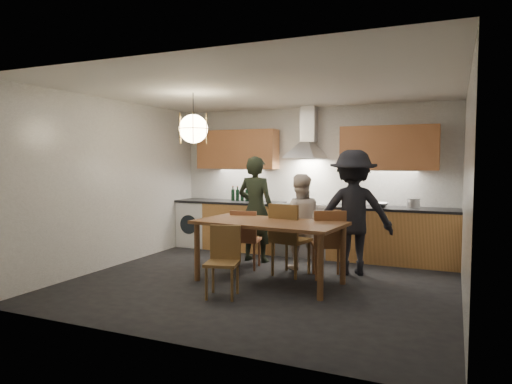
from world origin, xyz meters
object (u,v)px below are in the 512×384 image
at_px(dining_table, 269,228).
at_px(wine_bottles, 242,194).
at_px(chair_back_left, 245,235).
at_px(stock_pot, 413,203).
at_px(person_left, 256,209).
at_px(mixing_bowl, 379,205).
at_px(person_mid, 299,221).
at_px(chair_front, 224,256).
at_px(person_right, 353,212).

bearing_deg(dining_table, wine_bottles, 129.90).
distance_m(chair_back_left, stock_pot, 2.74).
xyz_separation_m(person_left, stock_pot, (2.38, 0.84, 0.11)).
height_order(chair_back_left, wine_bottles, wine_bottles).
bearing_deg(wine_bottles, mixing_bowl, -3.10).
bearing_deg(wine_bottles, person_mid, -35.75).
xyz_separation_m(stock_pot, wine_bottles, (-3.04, 0.03, 0.07)).
bearing_deg(chair_front, person_right, 40.40).
xyz_separation_m(person_mid, wine_bottles, (-1.47, 1.06, 0.31)).
relative_size(dining_table, person_right, 1.15).
height_order(mixing_bowl, wine_bottles, wine_bottles).
relative_size(dining_table, mixing_bowl, 6.58).
relative_size(dining_table, person_left, 1.20).
relative_size(stock_pot, wine_bottles, 0.45).
bearing_deg(chair_front, mixing_bowl, 46.99).
bearing_deg(mixing_bowl, person_right, -104.14).
bearing_deg(person_mid, stock_pot, -166.73).
distance_m(person_left, stock_pot, 2.53).
relative_size(person_right, wine_bottles, 3.99).
bearing_deg(person_right, person_mid, -18.05).
bearing_deg(mixing_bowl, person_mid, -138.54).
bearing_deg(person_mid, person_right, 160.02).
bearing_deg(chair_front, person_left, 87.94).
bearing_deg(dining_table, person_right, 51.15).
distance_m(dining_table, chair_front, 0.86).
relative_size(chair_front, mixing_bowl, 2.71).
relative_size(chair_back_left, stock_pot, 4.47).
relative_size(chair_back_left, mixing_bowl, 2.86).
xyz_separation_m(chair_front, stock_pot, (1.97, 2.75, 0.48)).
bearing_deg(stock_pot, wine_bottles, 179.52).
xyz_separation_m(chair_back_left, person_mid, (0.74, 0.38, 0.21)).
distance_m(person_left, wine_bottles, 1.10).
bearing_deg(person_mid, dining_table, 62.42).
bearing_deg(person_left, dining_table, 125.90).
bearing_deg(mixing_bowl, stock_pot, 12.09).
xyz_separation_m(person_right, wine_bottles, (-2.29, 1.06, 0.13)).
bearing_deg(mixing_bowl, chair_back_left, -143.82).
distance_m(person_right, mixing_bowl, 0.95).
bearing_deg(stock_pot, person_left, -160.45).
xyz_separation_m(dining_table, mixing_bowl, (1.17, 1.86, 0.20)).
distance_m(person_mid, stock_pot, 1.89).
xyz_separation_m(chair_back_left, stock_pot, (2.31, 1.42, 0.45)).
relative_size(chair_back_left, person_right, 0.50).
relative_size(person_mid, mixing_bowl, 4.60).
xyz_separation_m(chair_front, mixing_bowl, (1.45, 2.64, 0.45)).
relative_size(chair_front, person_left, 0.50).
bearing_deg(stock_pot, dining_table, -130.47).
bearing_deg(person_right, dining_table, 26.98).
bearing_deg(chair_back_left, person_left, -92.94).
bearing_deg(wine_bottles, chair_front, -69.02).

